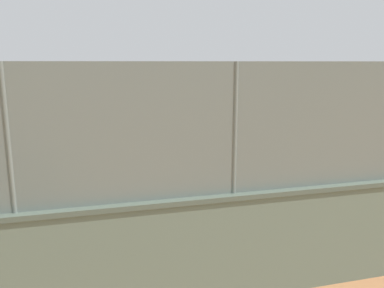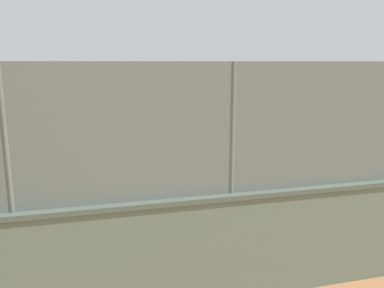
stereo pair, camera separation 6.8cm
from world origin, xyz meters
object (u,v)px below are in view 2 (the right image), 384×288
(sports_ball, at_px, (209,139))
(courtside_bench, at_px, (103,230))
(player_foreground_swinging, at_px, (227,117))
(player_near_wall_returning, at_px, (131,151))

(sports_ball, relative_size, courtside_bench, 0.15)
(player_foreground_swinging, height_order, player_near_wall_returning, player_foreground_swinging)
(player_foreground_swinging, distance_m, player_near_wall_returning, 8.76)
(courtside_bench, bearing_deg, player_near_wall_returning, -100.67)
(player_near_wall_returning, height_order, courtside_bench, player_near_wall_returning)
(player_foreground_swinging, bearing_deg, player_near_wall_returning, 50.31)
(player_foreground_swinging, distance_m, sports_ball, 2.23)
(player_foreground_swinging, relative_size, courtside_bench, 0.99)
(player_near_wall_returning, height_order, sports_ball, player_near_wall_returning)
(player_near_wall_returning, relative_size, courtside_bench, 0.95)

